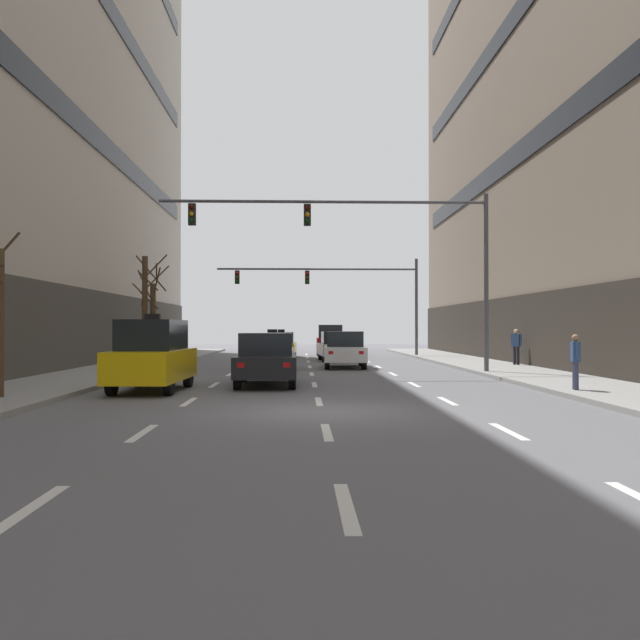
{
  "coord_description": "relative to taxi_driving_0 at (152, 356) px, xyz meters",
  "views": [
    {
      "loc": [
        -0.48,
        -15.04,
        1.85
      ],
      "look_at": [
        0.59,
        20.39,
        2.25
      ],
      "focal_mm": 38.21,
      "sensor_mm": 36.0,
      "label": 1
    }
  ],
  "objects": [
    {
      "name": "taxi_driving_0",
      "position": [
        0.0,
        0.0,
        0.0
      ],
      "size": [
        1.95,
        4.36,
        2.25
      ],
      "color": "black",
      "rests_on": "ground"
    },
    {
      "name": "lane_stripe_l2_s7",
      "position": [
        4.77,
        12.09,
        -1.03
      ],
      "size": [
        0.16,
        2.0,
        0.01
      ],
      "primitive_type": "cube",
      "color": "silver",
      "rests_on": "ground"
    },
    {
      "name": "car_driving_5",
      "position": [
        6.31,
        25.04,
        -0.03
      ],
      "size": [
        1.8,
        4.21,
        2.03
      ],
      "color": "black",
      "rests_on": "ground"
    },
    {
      "name": "car_driving_3",
      "position": [
        6.33,
        17.63,
        -0.23
      ],
      "size": [
        2.01,
        4.44,
        1.64
      ],
      "color": "black",
      "rests_on": "ground"
    },
    {
      "name": "lane_stripe_l1_s4",
      "position": [
        1.53,
        -2.91,
        -1.03
      ],
      "size": [
        0.16,
        2.0,
        0.01
      ],
      "primitive_type": "cube",
      "color": "silver",
      "rests_on": "ground"
    },
    {
      "name": "lane_stripe_l1_s5",
      "position": [
        1.53,
        2.09,
        -1.03
      ],
      "size": [
        0.16,
        2.0,
        0.01
      ],
      "primitive_type": "cube",
      "color": "silver",
      "rests_on": "ground"
    },
    {
      "name": "lane_stripe_l1_s7",
      "position": [
        1.53,
        12.09,
        -1.03
      ],
      "size": [
        0.16,
        2.0,
        0.01
      ],
      "primitive_type": "cube",
      "color": "silver",
      "rests_on": "ground"
    },
    {
      "name": "lane_stripe_l1_s10",
      "position": [
        1.53,
        27.09,
        -1.03
      ],
      "size": [
        0.16,
        2.0,
        0.01
      ],
      "primitive_type": "cube",
      "color": "silver",
      "rests_on": "ground"
    },
    {
      "name": "lane_stripe_l3_s3",
      "position": [
        8.01,
        -7.91,
        -1.03
      ],
      "size": [
        0.16,
        2.0,
        0.01
      ],
      "primitive_type": "cube",
      "color": "silver",
      "rests_on": "ground"
    },
    {
      "name": "traffic_signal_1",
      "position": [
        6.99,
        22.62,
        3.45
      ],
      "size": [
        12.6,
        0.35,
        6.05
      ],
      "color": "#4C4C51",
      "rests_on": "sidewalk_right"
    },
    {
      "name": "lane_stripe_l1_s3",
      "position": [
        1.53,
        -7.91,
        -1.03
      ],
      "size": [
        0.16,
        2.0,
        0.01
      ],
      "primitive_type": "cube",
      "color": "silver",
      "rests_on": "ground"
    },
    {
      "name": "pedestrian_1",
      "position": [
        14.28,
        11.09,
        0.05
      ],
      "size": [
        0.41,
        0.39,
        1.64
      ],
      "color": "black",
      "rests_on": "sidewalk_right"
    },
    {
      "name": "lane_stripe_l2_s2",
      "position": [
        4.77,
        -12.91,
        -1.03
      ],
      "size": [
        0.16,
        2.0,
        0.01
      ],
      "primitive_type": "cube",
      "color": "silver",
      "rests_on": "ground"
    },
    {
      "name": "taxi_driving_4",
      "position": [
        3.08,
        10.35,
        -0.24
      ],
      "size": [
        1.84,
        4.3,
        1.78
      ],
      "color": "black",
      "rests_on": "ground"
    },
    {
      "name": "lane_stripe_l3_s4",
      "position": [
        8.01,
        -2.91,
        -1.03
      ],
      "size": [
        0.16,
        2.0,
        0.01
      ],
      "primitive_type": "cube",
      "color": "silver",
      "rests_on": "ground"
    },
    {
      "name": "lane_stripe_l1_s6",
      "position": [
        1.53,
        7.09,
        -1.03
      ],
      "size": [
        0.16,
        2.0,
        0.01
      ],
      "primitive_type": "cube",
      "color": "silver",
      "rests_on": "ground"
    },
    {
      "name": "car_driving_6",
      "position": [
        3.23,
        1.79,
        -0.21
      ],
      "size": [
        1.95,
        4.52,
        1.68
      ],
      "color": "black",
      "rests_on": "ground"
    },
    {
      "name": "car_driving_2",
      "position": [
        6.37,
        11.37,
        -0.21
      ],
      "size": [
        2.05,
        4.55,
        1.68
      ],
      "color": "black",
      "rests_on": "ground"
    },
    {
      "name": "pedestrian_0",
      "position": [
        11.9,
        -1.43,
        -0.02
      ],
      "size": [
        0.25,
        0.52,
        1.53
      ],
      "color": "#383D59",
      "rests_on": "sidewalk_right"
    },
    {
      "name": "lane_stripe_l3_s5",
      "position": [
        8.01,
        2.09,
        -1.03
      ],
      "size": [
        0.16,
        2.0,
        0.01
      ],
      "primitive_type": "cube",
      "color": "silver",
      "rests_on": "ground"
    },
    {
      "name": "lane_stripe_l2_s8",
      "position": [
        4.77,
        17.09,
        -1.03
      ],
      "size": [
        0.16,
        2.0,
        0.01
      ],
      "primitive_type": "cube",
      "color": "silver",
      "rests_on": "ground"
    },
    {
      "name": "lane_stripe_l2_s5",
      "position": [
        4.77,
        2.09,
        -1.03
      ],
      "size": [
        0.16,
        2.0,
        0.01
      ],
      "primitive_type": "cube",
      "color": "silver",
      "rests_on": "ground"
    },
    {
      "name": "lane_stripe_l2_s3",
      "position": [
        4.77,
        -7.91,
        -1.03
      ],
      "size": [
        0.16,
        2.0,
        0.01
      ],
      "primitive_type": "cube",
      "color": "silver",
      "rests_on": "ground"
    },
    {
      "name": "street_tree_0",
      "position": [
        -3.17,
        14.72,
        1.24
      ],
      "size": [
        1.64,
        1.78,
        4.95
      ],
      "color": "#4C3823",
      "rests_on": "sidewalk_left"
    },
    {
      "name": "traffic_signal_0",
      "position": [
        7.11,
        6.61,
        4.33
      ],
      "size": [
        12.92,
        0.35,
        7.0
      ],
      "color": "#4C4C51",
      "rests_on": "sidewalk_right"
    },
    {
      "name": "lane_stripe_l3_s7",
      "position": [
        8.01,
        12.09,
        -1.03
      ],
      "size": [
        0.16,
        2.0,
        0.01
      ],
      "primitive_type": "cube",
      "color": "silver",
      "rests_on": "ground"
    },
    {
      "name": "lane_stripe_l1_s8",
      "position": [
        1.53,
        17.09,
        -1.03
      ],
      "size": [
        0.16,
        2.0,
        0.01
      ],
      "primitive_type": "cube",
      "color": "silver",
      "rests_on": "ground"
    },
    {
      "name": "taxi_driving_1",
      "position": [
        3.16,
        22.07,
        -0.26
      ],
      "size": [
        1.88,
        4.24,
        1.74
      ],
      "color": "black",
      "rests_on": "ground"
    },
    {
      "name": "street_tree_2",
      "position": [
        -3.1,
        12.92,
        1.84
      ],
      "size": [
        1.3,
        2.14,
        5.26
      ],
      "color": "#4C3823",
      "rests_on": "sidewalk_left"
    },
    {
      "name": "lane_stripe_l3_s6",
      "position": [
        8.01,
        7.09,
        -1.03
      ],
      "size": [
        0.16,
        2.0,
        0.01
      ],
      "primitive_type": "cube",
      "color": "silver",
      "rests_on": "ground"
    },
    {
      "name": "lane_stripe_l3_s9",
      "position": [
        8.01,
        22.09,
        -1.03
      ],
      "size": [
        0.16,
        2.0,
        0.01
      ],
      "primitive_type": "cube",
      "color": "silver",
      "rests_on": "ground"
    },
    {
      "name": "lane_stripe_l1_s9",
      "position": [
        1.53,
        22.09,
        -1.03
      ],
      "size": [
        0.16,
        2.0,
        0.01
      ],
      "primitive_type": "cube",
      "color": "silver",
      "rests_on": "ground"
    },
    {
      "name": "lane_stripe_l1_s2",
      "position": [
        1.53,
        -12.91,
        -1.03
      ],
      "size": [
        0.16,
        2.0,
        0.01
      ],
      "primitive_type": "cube",
      "color": "silver",
      "rests_on": "ground"
    },
    {
      "name": "lane_stripe_l2_s10",
      "position": [
        4.77,
        27.09,
        -1.03
      ],
      "size": [
        0.16,
        2.0,
        0.01
      ],
      "primitive_type": "cube",
      "color": "silver",
      "rests_on": "ground"
    },
    {
      "name": "lane_stripe_l3_s8",
      "position": [
        8.01,
        17.09,
        -1.03
      ],
      "size": [
        0.16,
        2.0,
        0.01
      ],
      "primitive_type": "cube",
      "color": "silver",
      "rests_on": "ground"
    },
    {
      "name": "ground_plane",
      "position": [
        4.77,
        -4.91,
        -1.04
      ],
      "size": [
        120.0,
        120.0,
        0.0
      ],
      "primitive_type": "plane",
      "color": "slate"
    },
    {
      "name": "lane_stripe_l3_s10",
      "position": [
        8.01,
        27.09,
        -1.03
      ],
      "size": [
        0.16,
        2.0,
        0.01
      ],
      "primitive_type": "cube",
      "color": "silver",
      "rests_on": "ground"
    },
    {
      "name": "lane_stripe_l2_s9",
      "position": [
        4.77,
        22.09,
        -1.03
      ],
      "size": [
        0.16,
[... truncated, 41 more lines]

